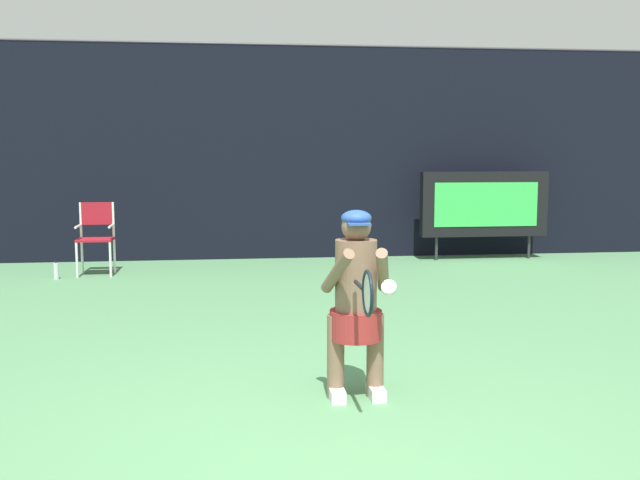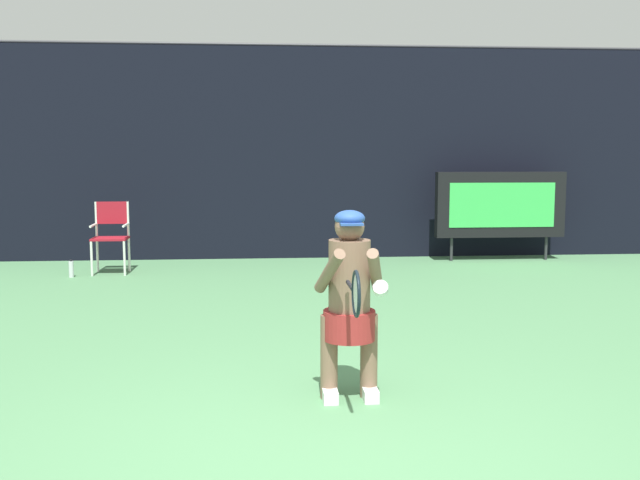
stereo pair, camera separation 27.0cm
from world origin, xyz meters
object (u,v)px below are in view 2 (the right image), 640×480
at_px(umpire_chair, 111,233).
at_px(scoreboard, 500,205).
at_px(water_bottle, 71,269).
at_px(tennis_racket, 356,293).
at_px(tennis_player, 350,299).

bearing_deg(umpire_chair, scoreboard, 7.13).
relative_size(water_bottle, tennis_racket, 0.44).
xyz_separation_m(scoreboard, water_bottle, (-6.83, -1.15, -0.82)).
distance_m(umpire_chair, tennis_player, 6.67).
relative_size(scoreboard, tennis_racket, 3.65).
bearing_deg(tennis_racket, water_bottle, 109.80).
bearing_deg(scoreboard, tennis_racket, -115.00).
relative_size(umpire_chair, water_bottle, 4.08).
xyz_separation_m(scoreboard, tennis_racket, (-3.46, -7.41, -0.03)).
relative_size(scoreboard, tennis_player, 1.56).
distance_m(water_bottle, tennis_player, 6.63).
xyz_separation_m(water_bottle, tennis_racket, (3.38, -6.26, 0.79)).
distance_m(scoreboard, tennis_racket, 8.18).
bearing_deg(umpire_chair, tennis_player, -64.27).
relative_size(tennis_player, tennis_racket, 2.35).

